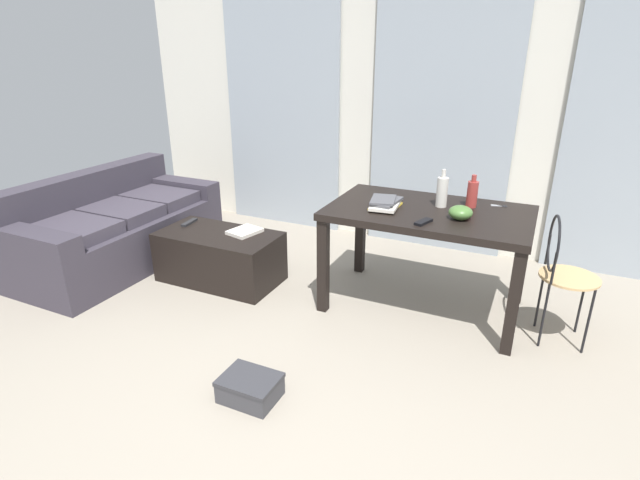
# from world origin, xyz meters

# --- Properties ---
(ground_plane) EXTENTS (7.24, 7.24, 0.00)m
(ground_plane) POSITION_xyz_m (0.00, 1.11, 0.00)
(ground_plane) COLOR gray
(wall_back) EXTENTS (6.27, 0.10, 2.66)m
(wall_back) POSITION_xyz_m (0.00, 3.02, 1.33)
(wall_back) COLOR silver
(wall_back) RESTS_ON ground
(curtains) EXTENTS (4.46, 0.03, 2.42)m
(curtains) POSITION_xyz_m (0.00, 2.93, 1.21)
(curtains) COLOR #99A3AD
(curtains) RESTS_ON ground
(couch) EXTENTS (0.88, 1.81, 0.78)m
(couch) POSITION_xyz_m (-2.44, 1.39, 0.30)
(couch) COLOR #38333D
(couch) RESTS_ON ground
(coffee_table) EXTENTS (0.97, 0.51, 0.41)m
(coffee_table) POSITION_xyz_m (-1.38, 1.45, 0.20)
(coffee_table) COLOR black
(coffee_table) RESTS_ON ground
(craft_table) EXTENTS (1.37, 0.84, 0.75)m
(craft_table) POSITION_xyz_m (0.22, 1.73, 0.65)
(craft_table) COLOR black
(craft_table) RESTS_ON ground
(wire_chair) EXTENTS (0.36, 0.38, 0.85)m
(wire_chair) POSITION_xyz_m (1.09, 1.66, 0.53)
(wire_chair) COLOR tan
(wire_chair) RESTS_ON ground
(bottle_near) EXTENTS (0.08, 0.08, 0.27)m
(bottle_near) POSITION_xyz_m (0.28, 1.84, 0.86)
(bottle_near) COLOR beige
(bottle_near) RESTS_ON craft_table
(bottle_far) EXTENTS (0.07, 0.07, 0.23)m
(bottle_far) POSITION_xyz_m (0.47, 1.92, 0.85)
(bottle_far) COLOR #99332D
(bottle_far) RESTS_ON craft_table
(bowl) EXTENTS (0.15, 0.15, 0.09)m
(bowl) POSITION_xyz_m (0.45, 1.62, 0.80)
(bowl) COLOR #477033
(bowl) RESTS_ON craft_table
(book_stack) EXTENTS (0.22, 0.31, 0.07)m
(book_stack) POSITION_xyz_m (-0.07, 1.64, 0.78)
(book_stack) COLOR gold
(book_stack) RESTS_ON craft_table
(tv_remote_on_table) EXTENTS (0.09, 0.15, 0.02)m
(tv_remote_on_table) POSITION_xyz_m (0.25, 1.44, 0.76)
(tv_remote_on_table) COLOR black
(tv_remote_on_table) RESTS_ON craft_table
(scissors) EXTENTS (0.11, 0.05, 0.00)m
(scissors) POSITION_xyz_m (0.66, 2.02, 0.75)
(scissors) COLOR #9EA0A5
(scissors) RESTS_ON craft_table
(tv_remote_primary) EXTENTS (0.06, 0.19, 0.02)m
(tv_remote_primary) POSITION_xyz_m (-1.74, 1.54, 0.42)
(tv_remote_primary) COLOR #232326
(tv_remote_primary) RESTS_ON coffee_table
(magazine) EXTENTS (0.25, 0.28, 0.03)m
(magazine) POSITION_xyz_m (-1.19, 1.55, 0.42)
(magazine) COLOR silver
(magazine) RESTS_ON coffee_table
(shoebox) EXTENTS (0.31, 0.24, 0.13)m
(shoebox) POSITION_xyz_m (-0.37, 0.31, 0.07)
(shoebox) COLOR #38383D
(shoebox) RESTS_ON ground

